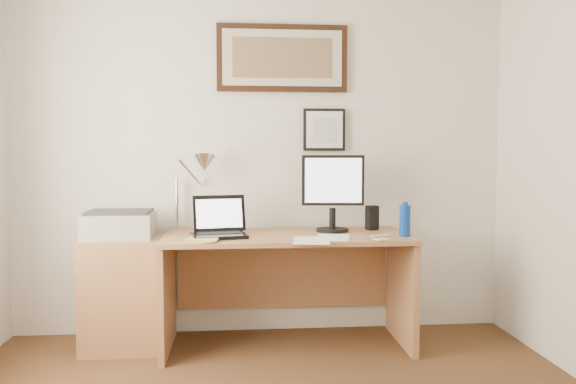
{
  "coord_description": "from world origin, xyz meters",
  "views": [
    {
      "loc": [
        -0.16,
        -2.01,
        1.29
      ],
      "look_at": [
        0.14,
        1.43,
        1.04
      ],
      "focal_mm": 35.0,
      "sensor_mm": 36.0,
      "label": 1
    }
  ],
  "objects": [
    {
      "name": "desk",
      "position": [
        0.15,
        1.72,
        0.51
      ],
      "size": [
        1.6,
        0.7,
        0.75
      ],
      "color": "#986640",
      "rests_on": "floor"
    },
    {
      "name": "speaker",
      "position": [
        0.76,
        1.8,
        0.83
      ],
      "size": [
        0.09,
        0.08,
        0.17
      ],
      "primitive_type": "cube",
      "rotation": [
        0.0,
        0.0,
        0.28
      ],
      "color": "black",
      "rests_on": "desk"
    },
    {
      "name": "lcd_monitor",
      "position": [
        0.47,
        1.73,
        1.04
      ],
      "size": [
        0.42,
        0.22,
        0.52
      ],
      "color": "black",
      "rests_on": "desk"
    },
    {
      "name": "picture_small",
      "position": [
        0.45,
        1.97,
        1.45
      ],
      "size": [
        0.3,
        0.03,
        0.3
      ],
      "color": "black",
      "rests_on": "wall_back"
    },
    {
      "name": "bottle_cap",
      "position": [
        0.9,
        1.48,
        0.96
      ],
      "size": [
        0.04,
        0.04,
        0.02
      ],
      "primitive_type": "cylinder",
      "color": "#0B3594",
      "rests_on": "water_bottle"
    },
    {
      "name": "side_cabinet",
      "position": [
        -0.92,
        1.68,
        0.36
      ],
      "size": [
        0.5,
        0.4,
        0.73
      ],
      "primitive_type": "cube",
      "color": "#986640",
      "rests_on": "floor"
    },
    {
      "name": "marker_pen",
      "position": [
        0.74,
        1.46,
        0.76
      ],
      "size": [
        0.14,
        0.06,
        0.02
      ],
      "primitive_type": "cylinder",
      "rotation": [
        0.0,
        1.57,
        0.35
      ],
      "color": "white",
      "rests_on": "desk"
    },
    {
      "name": "paper_sheet_a",
      "position": [
        0.28,
        1.36,
        0.75
      ],
      "size": [
        0.27,
        0.34,
        0.0
      ],
      "primitive_type": "cube",
      "rotation": [
        0.0,
        0.0,
        -0.15
      ],
      "color": "white",
      "rests_on": "desk"
    },
    {
      "name": "sticky_pad",
      "position": [
        0.71,
        1.33,
        0.76
      ],
      "size": [
        0.1,
        0.1,
        0.01
      ],
      "primitive_type": "cube",
      "rotation": [
        0.0,
        0.0,
        0.41
      ],
      "color": "#EBE36F",
      "rests_on": "desk"
    },
    {
      "name": "paper_sheet_b",
      "position": [
        0.43,
        1.45,
        0.75
      ],
      "size": [
        0.27,
        0.34,
        0.0
      ],
      "primitive_type": "cube",
      "rotation": [
        0.0,
        0.0,
        -0.23
      ],
      "color": "white",
      "rests_on": "desk"
    },
    {
      "name": "wall_back",
      "position": [
        0.0,
        2.0,
        1.25
      ],
      "size": [
        3.5,
        0.02,
        2.5
      ],
      "primitive_type": "cube",
      "color": "silver",
      "rests_on": "ground"
    },
    {
      "name": "picture_large",
      "position": [
        0.15,
        1.97,
        1.95
      ],
      "size": [
        0.92,
        0.04,
        0.47
      ],
      "color": "black",
      "rests_on": "wall_back"
    },
    {
      "name": "water_bottle",
      "position": [
        0.9,
        1.48,
        0.85
      ],
      "size": [
        0.07,
        0.07,
        0.2
      ],
      "primitive_type": "cylinder",
      "color": "#0B3594",
      "rests_on": "desk"
    },
    {
      "name": "book",
      "position": [
        -0.47,
        1.43,
        0.76
      ],
      "size": [
        0.21,
        0.27,
        0.02
      ],
      "primitive_type": "imported",
      "rotation": [
        0.0,
        0.0,
        -0.08
      ],
      "color": "#CDC460",
      "rests_on": "desk"
    },
    {
      "name": "laptop",
      "position": [
        -0.29,
        1.58,
        0.81
      ],
      "size": [
        0.38,
        0.35,
        0.26
      ],
      "color": "black",
      "rests_on": "desk"
    },
    {
      "name": "printer",
      "position": [
        -0.94,
        1.72,
        0.82
      ],
      "size": [
        0.44,
        0.34,
        0.18
      ],
      "color": "#A3A3A5",
      "rests_on": "side_cabinet"
    },
    {
      "name": "desk_lamp",
      "position": [
        -0.41,
        1.81,
        1.19
      ],
      "size": [
        0.29,
        0.27,
        0.53
      ],
      "color": "silver",
      "rests_on": "desk"
    }
  ]
}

